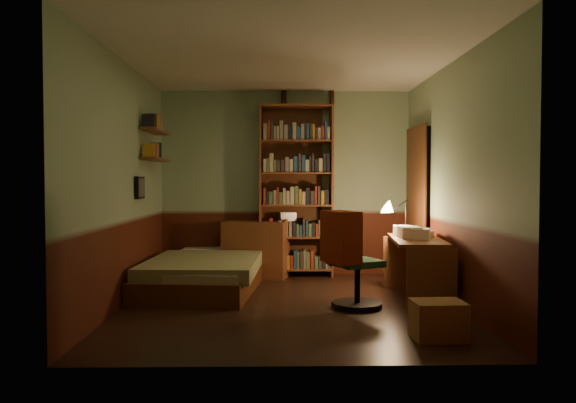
{
  "coord_description": "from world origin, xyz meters",
  "views": [
    {
      "loc": [
        -0.12,
        -5.96,
        1.32
      ],
      "look_at": [
        0.0,
        0.25,
        1.1
      ],
      "focal_mm": 35.0,
      "sensor_mm": 36.0,
      "label": 1
    }
  ],
  "objects_px": {
    "bed": "(206,261)",
    "desk": "(416,269)",
    "cardboard_box_a": "(438,320)",
    "dresser": "(256,249)",
    "cardboard_box_b": "(442,318)",
    "mini_stereo": "(287,217)",
    "office_chair": "(357,258)",
    "desk_lamp": "(406,209)",
    "bookshelf": "(296,191)"
  },
  "relations": [
    {
      "from": "bookshelf",
      "to": "desk",
      "type": "height_order",
      "value": "bookshelf"
    },
    {
      "from": "dresser",
      "to": "bookshelf",
      "type": "xyz_separation_m",
      "value": [
        0.56,
        0.08,
        0.8
      ]
    },
    {
      "from": "bookshelf",
      "to": "bed",
      "type": "bearing_deg",
      "value": -144.18
    },
    {
      "from": "bookshelf",
      "to": "office_chair",
      "type": "height_order",
      "value": "bookshelf"
    },
    {
      "from": "dresser",
      "to": "desk",
      "type": "bearing_deg",
      "value": -25.48
    },
    {
      "from": "mini_stereo",
      "to": "desk",
      "type": "xyz_separation_m",
      "value": [
        1.42,
        -1.63,
        -0.49
      ]
    },
    {
      "from": "bookshelf",
      "to": "cardboard_box_a",
      "type": "bearing_deg",
      "value": -72.78
    },
    {
      "from": "mini_stereo",
      "to": "cardboard_box_a",
      "type": "height_order",
      "value": "mini_stereo"
    },
    {
      "from": "cardboard_box_b",
      "to": "bookshelf",
      "type": "bearing_deg",
      "value": 111.35
    },
    {
      "from": "bookshelf",
      "to": "desk",
      "type": "xyz_separation_m",
      "value": [
        1.3,
        -1.59,
        -0.85
      ]
    },
    {
      "from": "desk_lamp",
      "to": "office_chair",
      "type": "xyz_separation_m",
      "value": [
        -0.72,
        -0.94,
        -0.46
      ]
    },
    {
      "from": "cardboard_box_b",
      "to": "office_chair",
      "type": "bearing_deg",
      "value": 120.43
    },
    {
      "from": "desk",
      "to": "office_chair",
      "type": "xyz_separation_m",
      "value": [
        -0.72,
        -0.39,
        0.18
      ]
    },
    {
      "from": "desk_lamp",
      "to": "dresser",
      "type": "bearing_deg",
      "value": 154.06
    },
    {
      "from": "cardboard_box_b",
      "to": "bed",
      "type": "bearing_deg",
      "value": 137.63
    },
    {
      "from": "bed",
      "to": "dresser",
      "type": "xyz_separation_m",
      "value": [
        0.59,
        0.8,
        0.05
      ]
    },
    {
      "from": "bookshelf",
      "to": "desk_lamp",
      "type": "relative_size",
      "value": 3.98
    },
    {
      "from": "bed",
      "to": "mini_stereo",
      "type": "bearing_deg",
      "value": 47.83
    },
    {
      "from": "bed",
      "to": "bookshelf",
      "type": "relative_size",
      "value": 0.96
    },
    {
      "from": "cardboard_box_a",
      "to": "dresser",
      "type": "bearing_deg",
      "value": 118.03
    },
    {
      "from": "office_chair",
      "to": "cardboard_box_b",
      "type": "relative_size",
      "value": 2.76
    },
    {
      "from": "mini_stereo",
      "to": "bed",
      "type": "bearing_deg",
      "value": -153.78
    },
    {
      "from": "dresser",
      "to": "desk_lamp",
      "type": "height_order",
      "value": "desk_lamp"
    },
    {
      "from": "dresser",
      "to": "cardboard_box_a",
      "type": "bearing_deg",
      "value": -48.33
    },
    {
      "from": "cardboard_box_b",
      "to": "mini_stereo",
      "type": "bearing_deg",
      "value": 113.09
    },
    {
      "from": "mini_stereo",
      "to": "desk_lamp",
      "type": "bearing_deg",
      "value": -52.9
    },
    {
      "from": "desk_lamp",
      "to": "cardboard_box_b",
      "type": "xyz_separation_m",
      "value": [
        -0.13,
        -1.95,
        -0.85
      ]
    },
    {
      "from": "bookshelf",
      "to": "office_chair",
      "type": "distance_m",
      "value": 2.17
    },
    {
      "from": "dresser",
      "to": "cardboard_box_a",
      "type": "relative_size",
      "value": 2.05
    },
    {
      "from": "bed",
      "to": "dresser",
      "type": "bearing_deg",
      "value": 59.34
    },
    {
      "from": "dresser",
      "to": "mini_stereo",
      "type": "xyz_separation_m",
      "value": [
        0.43,
        0.13,
        0.45
      ]
    },
    {
      "from": "desk",
      "to": "dresser",
      "type": "bearing_deg",
      "value": 146.82
    },
    {
      "from": "bookshelf",
      "to": "cardboard_box_b",
      "type": "height_order",
      "value": "bookshelf"
    },
    {
      "from": "bed",
      "to": "desk",
      "type": "relative_size",
      "value": 1.78
    },
    {
      "from": "desk_lamp",
      "to": "desk",
      "type": "bearing_deg",
      "value": -89.12
    },
    {
      "from": "office_chair",
      "to": "bookshelf",
      "type": "bearing_deg",
      "value": 82.68
    },
    {
      "from": "desk",
      "to": "bookshelf",
      "type": "bearing_deg",
      "value": 135.1
    },
    {
      "from": "bed",
      "to": "dresser",
      "type": "distance_m",
      "value": 0.99
    },
    {
      "from": "desk",
      "to": "cardboard_box_a",
      "type": "bearing_deg",
      "value": -91.67
    },
    {
      "from": "mini_stereo",
      "to": "bookshelf",
      "type": "bearing_deg",
      "value": -33.68
    },
    {
      "from": "dresser",
      "to": "cardboard_box_a",
      "type": "height_order",
      "value": "dresser"
    },
    {
      "from": "mini_stereo",
      "to": "office_chair",
      "type": "bearing_deg",
      "value": -86.66
    },
    {
      "from": "bed",
      "to": "cardboard_box_a",
      "type": "relative_size",
      "value": 5.37
    },
    {
      "from": "desk_lamp",
      "to": "cardboard_box_a",
      "type": "xyz_separation_m",
      "value": [
        -0.21,
        -2.13,
        -0.83
      ]
    },
    {
      "from": "bed",
      "to": "bookshelf",
      "type": "xyz_separation_m",
      "value": [
        1.15,
        0.88,
        0.85
      ]
    },
    {
      "from": "bookshelf",
      "to": "cardboard_box_a",
      "type": "xyz_separation_m",
      "value": [
        1.09,
        -3.17,
        -1.03
      ]
    },
    {
      "from": "cardboard_box_b",
      "to": "desk",
      "type": "bearing_deg",
      "value": 84.73
    },
    {
      "from": "cardboard_box_a",
      "to": "cardboard_box_b",
      "type": "bearing_deg",
      "value": 65.84
    },
    {
      "from": "dresser",
      "to": "mini_stereo",
      "type": "height_order",
      "value": "mini_stereo"
    },
    {
      "from": "dresser",
      "to": "bookshelf",
      "type": "bearing_deg",
      "value": 22.3
    }
  ]
}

